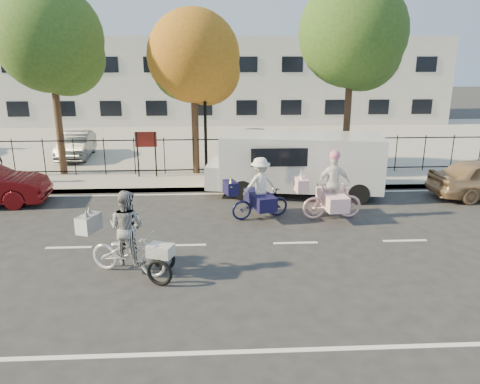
{
  "coord_description": "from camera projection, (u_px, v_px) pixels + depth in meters",
  "views": [
    {
      "loc": [
        0.9,
        -11.56,
        4.9
      ],
      "look_at": [
        1.57,
        1.2,
        1.1
      ],
      "focal_mm": 35.0,
      "sensor_mm": 36.0,
      "label": 1
    }
  ],
  "objects": [
    {
      "name": "curb",
      "position": [
        192.0,
        190.0,
        17.22
      ],
      "size": [
        60.0,
        0.1,
        0.15
      ],
      "primitive_type": "cube",
      "color": "#A8A399",
      "rests_on": "ground"
    },
    {
      "name": "road_markings",
      "position": [
        184.0,
        245.0,
        12.41
      ],
      "size": [
        60.0,
        9.52,
        0.01
      ],
      "primitive_type": null,
      "color": "silver",
      "rests_on": "ground"
    },
    {
      "name": "building",
      "position": [
        203.0,
        79.0,
        35.49
      ],
      "size": [
        34.0,
        10.0,
        6.0
      ],
      "primitive_type": "cube",
      "color": "silver",
      "rests_on": "ground"
    },
    {
      "name": "lot_car_c",
      "position": [
        76.0,
        145.0,
        22.0
      ],
      "size": [
        1.53,
        3.74,
        1.21
      ],
      "primitive_type": "imported",
      "rotation": [
        0.0,
        0.0,
        0.07
      ],
      "color": "#4D5255",
      "rests_on": "parking_lot"
    },
    {
      "name": "parking_lot",
      "position": [
        200.0,
        141.0,
        26.75
      ],
      "size": [
        60.0,
        15.6,
        0.15
      ],
      "primitive_type": "cube",
      "color": "#A8A399",
      "rests_on": "ground"
    },
    {
      "name": "street_sign",
      "position": [
        146.0,
        145.0,
        18.42
      ],
      "size": [
        0.85,
        0.06,
        1.8
      ],
      "color": "black",
      "rests_on": "sidewalk"
    },
    {
      "name": "ground",
      "position": [
        184.0,
        245.0,
        12.41
      ],
      "size": [
        120.0,
        120.0,
        0.0
      ],
      "primitive_type": "plane",
      "color": "#333334"
    },
    {
      "name": "zebra_trike",
      "position": [
        128.0,
        242.0,
        10.66
      ],
      "size": [
        2.3,
        1.54,
        1.99
      ],
      "rotation": [
        0.0,
        0.0,
        1.21
      ],
      "color": "white",
      "rests_on": "ground"
    },
    {
      "name": "tree_east",
      "position": [
        355.0,
        38.0,
        18.29
      ],
      "size": [
        4.25,
        4.25,
        7.79
      ],
      "color": "#442D1D",
      "rests_on": "ground"
    },
    {
      "name": "bull_bike",
      "position": [
        259.0,
        194.0,
        14.29
      ],
      "size": [
        2.11,
        1.49,
        1.91
      ],
      "rotation": [
        0.0,
        0.0,
        1.86
      ],
      "color": "#101236",
      "rests_on": "ground"
    },
    {
      "name": "lot_car_d",
      "position": [
        255.0,
        142.0,
        22.47
      ],
      "size": [
        1.68,
        3.9,
        1.31
      ],
      "primitive_type": "imported",
      "rotation": [
        0.0,
        0.0,
        -0.03
      ],
      "color": "#A0A4A8",
      "rests_on": "parking_lot"
    },
    {
      "name": "sidewalk",
      "position": [
        193.0,
        182.0,
        18.23
      ],
      "size": [
        60.0,
        2.2,
        0.15
      ],
      "primitive_type": "cube",
      "color": "#A8A399",
      "rests_on": "ground"
    },
    {
      "name": "tree_west",
      "position": [
        54.0,
        44.0,
        17.85
      ],
      "size": [
        4.07,
        4.07,
        7.47
      ],
      "color": "#442D1D",
      "rests_on": "ground"
    },
    {
      "name": "tree_mid",
      "position": [
        197.0,
        61.0,
        18.15
      ],
      "size": [
        3.62,
        3.6,
        6.61
      ],
      "color": "#442D1D",
      "rests_on": "ground"
    },
    {
      "name": "lamppost",
      "position": [
        205.0,
        101.0,
        18.06
      ],
      "size": [
        0.36,
        0.36,
        4.33
      ],
      "color": "black",
      "rests_on": "sidewalk"
    },
    {
      "name": "white_van",
      "position": [
        297.0,
        162.0,
        16.57
      ],
      "size": [
        6.37,
        2.94,
        2.16
      ],
      "rotation": [
        0.0,
        0.0,
        -0.16
      ],
      "color": "white",
      "rests_on": "ground"
    },
    {
      "name": "iron_fence",
      "position": [
        194.0,
        155.0,
        19.05
      ],
      "size": [
        58.0,
        0.06,
        1.5
      ],
      "primitive_type": null,
      "color": "black",
      "rests_on": "sidewalk"
    },
    {
      "name": "unicorn_bike",
      "position": [
        331.0,
        194.0,
        14.22
      ],
      "size": [
        2.14,
        1.5,
        2.14
      ],
      "rotation": [
        0.0,
        0.0,
        1.65
      ],
      "color": "beige",
      "rests_on": "ground"
    }
  ]
}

